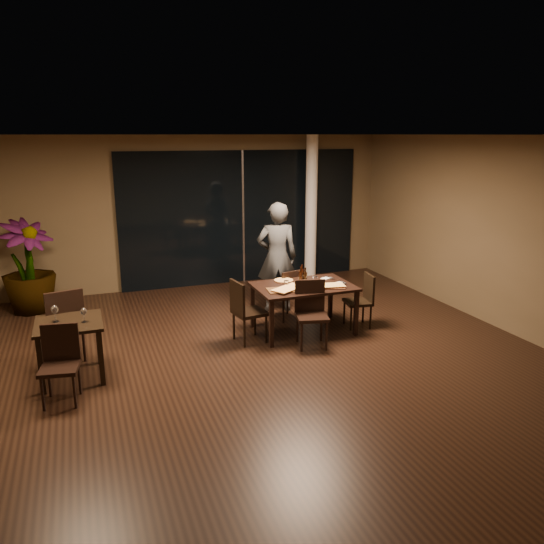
{
  "coord_description": "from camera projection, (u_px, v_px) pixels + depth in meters",
  "views": [
    {
      "loc": [
        -2.17,
        -6.4,
        3.01
      ],
      "look_at": [
        0.43,
        0.65,
        1.05
      ],
      "focal_mm": 35.0,
      "sensor_mm": 36.0,
      "label": 1
    }
  ],
  "objects": [
    {
      "name": "diner",
      "position": [
        277.0,
        257.0,
        9.12
      ],
      "size": [
        0.73,
        0.58,
        1.91
      ],
      "primitive_type": "imported",
      "rotation": [
        0.0,
        0.0,
        2.89
      ],
      "color": "#2D2F32",
      "rests_on": "ground"
    },
    {
      "name": "ground",
      "position": [
        259.0,
        360.0,
        7.29
      ],
      "size": [
        8.0,
        8.0,
        0.0
      ],
      "primitive_type": "plane",
      "color": "black",
      "rests_on": "ground"
    },
    {
      "name": "bottle_b",
      "position": [
        305.0,
        276.0,
        8.18
      ],
      "size": [
        0.06,
        0.06,
        0.27
      ],
      "primitive_type": null,
      "color": "black",
      "rests_on": "main_table"
    },
    {
      "name": "chair_side_far",
      "position": [
        64.0,
        322.0,
        7.08
      ],
      "size": [
        0.58,
        0.58,
        1.04
      ],
      "rotation": [
        0.0,
        0.0,
        3.36
      ],
      "color": "black",
      "rests_on": "ground"
    },
    {
      "name": "side_table",
      "position": [
        69.0,
        332.0,
        6.61
      ],
      "size": [
        0.8,
        0.8,
        0.75
      ],
      "color": "black",
      "rests_on": "ground"
    },
    {
      "name": "napkin_near",
      "position": [
        339.0,
        283.0,
        8.26
      ],
      "size": [
        0.19,
        0.13,
        0.01
      ],
      "primitive_type": "cube",
      "rotation": [
        0.0,
        0.0,
        0.15
      ],
      "color": "silver",
      "rests_on": "main_table"
    },
    {
      "name": "chair_main_near",
      "position": [
        311.0,
        310.0,
        7.71
      ],
      "size": [
        0.53,
        0.53,
        0.95
      ],
      "rotation": [
        0.0,
        0.0,
        -0.24
      ],
      "color": "black",
      "rests_on": "ground"
    },
    {
      "name": "pizza_board_right",
      "position": [
        327.0,
        287.0,
        8.05
      ],
      "size": [
        0.57,
        0.41,
        0.01
      ],
      "primitive_type": "cube",
      "rotation": [
        0.0,
        0.0,
        -0.32
      ],
      "color": "#482717",
      "rests_on": "main_table"
    },
    {
      "name": "tumbler_left",
      "position": [
        286.0,
        284.0,
        8.1
      ],
      "size": [
        0.08,
        0.08,
        0.09
      ],
      "primitive_type": "cylinder",
      "color": "white",
      "rests_on": "main_table"
    },
    {
      "name": "wall_front",
      "position": [
        472.0,
        389.0,
        3.24
      ],
      "size": [
        8.0,
        0.1,
        3.0
      ],
      "primitive_type": "cube",
      "color": "brown",
      "rests_on": "ground"
    },
    {
      "name": "oblong_pizza_right",
      "position": [
        327.0,
        286.0,
        8.05
      ],
      "size": [
        0.53,
        0.32,
        0.02
      ],
      "primitive_type": null,
      "rotation": [
        0.0,
        0.0,
        -0.2
      ],
      "color": "maroon",
      "rests_on": "pizza_board_right"
    },
    {
      "name": "chair_main_left",
      "position": [
        245.0,
        308.0,
        7.78
      ],
      "size": [
        0.5,
        0.5,
        0.95
      ],
      "rotation": [
        0.0,
        0.0,
        1.73
      ],
      "color": "black",
      "rests_on": "ground"
    },
    {
      "name": "bottle_c",
      "position": [
        302.0,
        274.0,
        8.22
      ],
      "size": [
        0.07,
        0.07,
        0.3
      ],
      "primitive_type": null,
      "color": "black",
      "rests_on": "main_table"
    },
    {
      "name": "column",
      "position": [
        311.0,
        209.0,
        11.03
      ],
      "size": [
        0.24,
        0.24,
        3.0
      ],
      "primitive_type": "cylinder",
      "color": "white",
      "rests_on": "ground"
    },
    {
      "name": "wall_back",
      "position": [
        193.0,
        212.0,
        10.59
      ],
      "size": [
        8.0,
        0.1,
        3.0
      ],
      "primitive_type": "cube",
      "color": "brown",
      "rests_on": "ground"
    },
    {
      "name": "potted_plant",
      "position": [
        28.0,
        266.0,
        9.1
      ],
      "size": [
        1.24,
        1.24,
        1.61
      ],
      "primitive_type": "imported",
      "rotation": [
        0.0,
        0.0,
        0.67
      ],
      "color": "#1B4818",
      "rests_on": "ground"
    },
    {
      "name": "chair_main_far",
      "position": [
        288.0,
        292.0,
        8.76
      ],
      "size": [
        0.48,
        0.48,
        0.85
      ],
      "rotation": [
        0.0,
        0.0,
        3.39
      ],
      "color": "black",
      "rests_on": "ground"
    },
    {
      "name": "chair_side_near",
      "position": [
        60.0,
        359.0,
        6.09
      ],
      "size": [
        0.48,
        0.48,
        0.9
      ],
      "rotation": [
        0.0,
        0.0,
        -0.17
      ],
      "color": "black",
      "rests_on": "ground"
    },
    {
      "name": "side_napkin",
      "position": [
        68.0,
        327.0,
        6.4
      ],
      "size": [
        0.18,
        0.11,
        0.01
      ],
      "primitive_type": "cube",
      "rotation": [
        0.0,
        0.0,
        -0.01
      ],
      "color": "white",
      "rests_on": "side_table"
    },
    {
      "name": "oblong_pizza_left",
      "position": [
        288.0,
        289.0,
        7.91
      ],
      "size": [
        0.57,
        0.47,
        0.02
      ],
      "primitive_type": null,
      "rotation": [
        0.0,
        0.0,
        0.54
      ],
      "color": "maroon",
      "rests_on": "pizza_board_left"
    },
    {
      "name": "ceiling",
      "position": [
        258.0,
        133.0,
        6.53
      ],
      "size": [
        8.0,
        8.0,
        0.04
      ],
      "primitive_type": "cube",
      "color": "silver",
      "rests_on": "wall_back"
    },
    {
      "name": "window_panel",
      "position": [
        243.0,
        217.0,
        10.88
      ],
      "size": [
        5.0,
        0.06,
        2.7
      ],
      "primitive_type": "cube",
      "color": "black",
      "rests_on": "ground"
    },
    {
      "name": "round_pizza",
      "position": [
        284.0,
        281.0,
        8.4
      ],
      "size": [
        0.29,
        0.29,
        0.01
      ],
      "primitive_type": "cylinder",
      "color": "red",
      "rests_on": "main_table"
    },
    {
      "name": "bottle_a",
      "position": [
        301.0,
        276.0,
        8.15
      ],
      "size": [
        0.06,
        0.06,
        0.29
      ],
      "primitive_type": null,
      "color": "black",
      "rests_on": "main_table"
    },
    {
      "name": "main_table",
      "position": [
        303.0,
        290.0,
        8.18
      ],
      "size": [
        1.5,
        1.0,
        0.75
      ],
      "color": "black",
      "rests_on": "ground"
    },
    {
      "name": "wall_right",
      "position": [
        504.0,
        234.0,
        8.27
      ],
      "size": [
        0.1,
        8.0,
        3.0
      ],
      "primitive_type": "cube",
      "color": "brown",
      "rests_on": "ground"
    },
    {
      "name": "chair_main_right",
      "position": [
        362.0,
        298.0,
        8.45
      ],
      "size": [
        0.45,
        0.45,
        0.86
      ],
      "rotation": [
        0.0,
        0.0,
        -1.72
      ],
      "color": "black",
      "rests_on": "ground"
    },
    {
      "name": "wine_glass_a",
      "position": [
        55.0,
        314.0,
        6.56
      ],
      "size": [
        0.09,
        0.09,
        0.2
      ],
      "primitive_type": null,
      "color": "white",
      "rests_on": "side_table"
    },
    {
      "name": "pizza_board_left",
      "position": [
        288.0,
        290.0,
        7.91
      ],
      "size": [
        0.66,
        0.38,
        0.01
      ],
      "primitive_type": "cube",
      "rotation": [
        0.0,
        0.0,
        -0.11
      ],
      "color": "#442A16",
      "rests_on": "main_table"
    },
    {
      "name": "tumbler_right",
      "position": [
        315.0,
        279.0,
        8.33
      ],
      "size": [
        0.08,
        0.08,
        0.09
      ],
      "primitive_type": "cylinder",
      "color": "white",
      "rests_on": "main_table"
    },
    {
      "name": "wine_glass_b",
      "position": [
        84.0,
        315.0,
        6.55
      ],
      "size": [
        0.08,
        0.08,
        0.17
      ],
      "primitive_type": null,
      "color": "white",
      "rests_on": "side_table"
    },
    {
      "name": "napkin_far",
      "position": [
        326.0,
        278.0,
        8.53
      ],
      "size": [
        0.21,
        0.17,
        0.01
      ],
      "primitive_type": "cube",
      "rotation": [
        0.0,
        0.0,
        0.43
      ],
      "color": "white",
      "rests_on": "main_table"
    }
  ]
}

